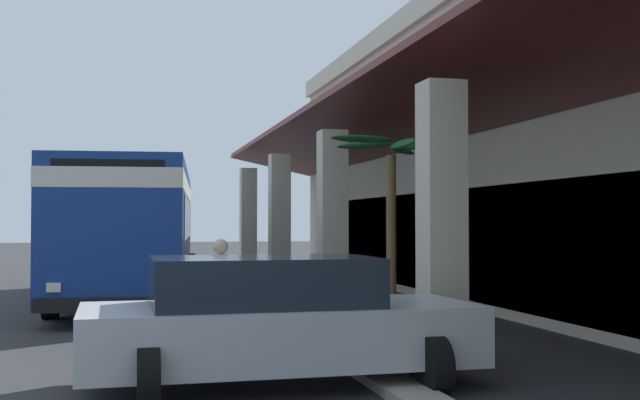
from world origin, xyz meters
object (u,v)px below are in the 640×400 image
at_px(transit_bus, 134,223).
at_px(pedestrian, 220,290).
at_px(potted_palm, 391,284).
at_px(parked_sedan_silver, 275,321).

xyz_separation_m(transit_bus, pedestrian, (8.47, 1.12, -0.95)).
relative_size(transit_bus, potted_palm, 3.48).
bearing_deg(parked_sedan_silver, pedestrian, -172.18).
bearing_deg(potted_palm, pedestrian, -72.35).
xyz_separation_m(parked_sedan_silver, pedestrian, (-2.48, -0.34, 0.16)).
bearing_deg(potted_palm, parked_sedan_silver, -36.52).
bearing_deg(pedestrian, parked_sedan_silver, 7.82).
height_order(pedestrian, potted_palm, potted_palm).
bearing_deg(parked_sedan_silver, transit_bus, -172.38).
bearing_deg(transit_bus, parked_sedan_silver, 7.62).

